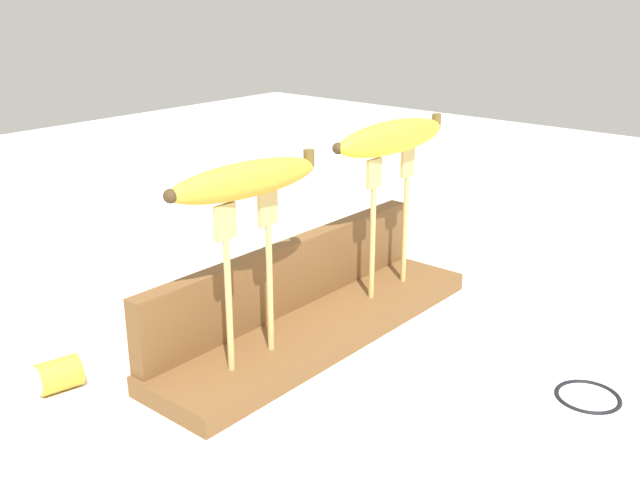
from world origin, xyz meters
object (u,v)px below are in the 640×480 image
(banana_raised_right, at_px, (392,137))
(fork_fallen_far, at_px, (228,293))
(fork_stand_right, at_px, (390,210))
(banana_raised_left, at_px, (246,180))
(banana_chunk_near, at_px, (58,375))
(wire_coil, at_px, (588,395))
(fork_stand_left, at_px, (249,265))

(banana_raised_right, distance_m, fork_fallen_far, 0.31)
(fork_stand_right, height_order, banana_raised_left, banana_raised_left)
(banana_chunk_near, distance_m, wire_coil, 0.56)
(banana_raised_left, distance_m, wire_coil, 0.42)
(fork_stand_left, relative_size, banana_chunk_near, 3.54)
(banana_raised_left, relative_size, wire_coil, 2.73)
(fork_stand_right, distance_m, banana_chunk_near, 0.44)
(fork_fallen_far, relative_size, banana_chunk_near, 3.39)
(banana_raised_left, relative_size, banana_raised_right, 0.93)
(banana_raised_left, xyz_separation_m, banana_raised_right, (0.25, -0.00, 0.00))
(banana_raised_right, bearing_deg, fork_fallen_far, 121.78)
(fork_stand_left, bearing_deg, fork_stand_right, 0.00)
(fork_stand_right, relative_size, wire_coil, 2.69)
(banana_chunk_near, bearing_deg, fork_stand_right, -19.04)
(banana_raised_left, xyz_separation_m, wire_coil, (0.20, -0.29, -0.22))
(fork_stand_left, xyz_separation_m, wire_coil, (0.20, -0.29, -0.13))
(fork_stand_right, xyz_separation_m, banana_raised_right, (-0.00, 0.00, 0.09))
(fork_stand_left, xyz_separation_m, banana_raised_left, (-0.00, 0.00, 0.09))
(banana_raised_right, bearing_deg, wire_coil, -100.57)
(banana_chunk_near, relative_size, wire_coil, 0.75)
(banana_raised_left, bearing_deg, wire_coil, -56.20)
(banana_raised_left, bearing_deg, fork_fallen_far, 53.74)
(banana_raised_left, distance_m, banana_raised_right, 0.25)
(banana_raised_right, height_order, fork_fallen_far, banana_raised_right)
(fork_stand_right, distance_m, wire_coil, 0.33)
(fork_stand_right, xyz_separation_m, wire_coil, (-0.06, -0.29, -0.13))
(fork_stand_left, height_order, fork_fallen_far, fork_stand_left)
(wire_coil, bearing_deg, banana_chunk_near, 128.67)
(banana_chunk_near, bearing_deg, fork_fallen_far, 9.48)
(banana_raised_right, bearing_deg, banana_raised_left, 180.00)
(fork_stand_left, relative_size, fork_stand_right, 0.99)
(banana_raised_left, relative_size, fork_fallen_far, 1.07)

